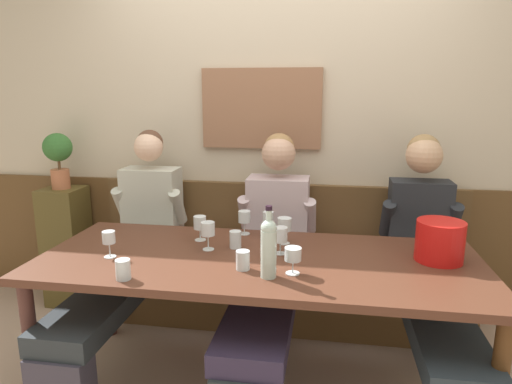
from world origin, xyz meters
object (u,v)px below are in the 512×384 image
(person_right_seat, at_px, (429,261))
(wine_glass_mid_left, at_px, (208,230))
(wine_glass_by_bottle, at_px, (269,219))
(water_tumbler_right, at_px, (123,269))
(water_tumbler_center, at_px, (235,239))
(water_tumbler_left, at_px, (243,260))
(wine_glass_left_end, at_px, (284,225))
(person_center_right_seat, at_px, (131,246))
(wine_glass_near_bucket, at_px, (244,218))
(potted_plant, at_px, (58,154))
(wine_glass_center_front, at_px, (293,256))
(wine_glass_right_end, at_px, (109,238))
(person_center_left_seat, at_px, (271,251))
(wine_glass_mid_right, at_px, (280,236))
(wine_glass_center_rear, at_px, (200,224))
(wine_bottle_green_tall, at_px, (269,246))
(ice_bucket, at_px, (440,241))
(wall_bench, at_px, (275,282))
(dining_table, at_px, (258,271))

(person_right_seat, bearing_deg, wine_glass_mid_left, -166.51)
(wine_glass_mid_left, bearing_deg, wine_glass_by_bottle, 46.07)
(water_tumbler_right, relative_size, water_tumbler_center, 0.99)
(water_tumbler_left, bearing_deg, wine_glass_by_bottle, 84.58)
(wine_glass_by_bottle, bearing_deg, wine_glass_left_end, -51.17)
(person_center_right_seat, bearing_deg, wine_glass_near_bucket, 0.60)
(potted_plant, bearing_deg, person_center_right_seat, -30.56)
(person_center_right_seat, height_order, wine_glass_mid_left, person_center_right_seat)
(person_right_seat, relative_size, wine_glass_center_front, 10.76)
(wine_glass_right_end, xyz_separation_m, water_tumbler_center, (0.60, 0.24, -0.05))
(wine_glass_by_bottle, relative_size, wine_glass_mid_left, 0.93)
(person_center_left_seat, distance_m, person_right_seat, 0.89)
(wine_glass_by_bottle, distance_m, water_tumbler_left, 0.53)
(wine_glass_mid_right, bearing_deg, wine_glass_center_rear, 163.30)
(wine_glass_mid_left, xyz_separation_m, wine_glass_center_rear, (-0.09, 0.14, -0.01))
(wine_bottle_green_tall, distance_m, wine_glass_center_rear, 0.64)
(person_right_seat, bearing_deg, person_center_right_seat, 179.96)
(wine_glass_center_front, bearing_deg, wine_glass_mid_left, 152.15)
(wine_glass_near_bucket, bearing_deg, potted_plant, 163.95)
(ice_bucket, relative_size, wine_glass_mid_right, 1.64)
(wine_glass_left_end, bearing_deg, person_right_seat, 8.70)
(wall_bench, bearing_deg, water_tumbler_right, -116.71)
(wine_glass_mid_right, bearing_deg, person_center_right_seat, 163.51)
(wine_glass_by_bottle, bearing_deg, wine_glass_center_rear, -157.67)
(person_center_right_seat, xyz_separation_m, ice_bucket, (1.75, -0.25, 0.22))
(wall_bench, distance_m, wine_bottle_green_tall, 1.15)
(water_tumbler_left, relative_size, water_tumbler_center, 0.98)
(dining_table, bearing_deg, water_tumbler_left, -106.12)
(wine_glass_center_front, height_order, water_tumbler_left, wine_glass_center_front)
(wine_glass_near_bucket, bearing_deg, wine_glass_left_end, -27.76)
(water_tumbler_left, bearing_deg, person_center_left_seat, 83.08)
(dining_table, xyz_separation_m, potted_plant, (-1.57, 0.77, 0.46))
(wine_glass_near_bucket, xyz_separation_m, wine_glass_mid_right, (0.25, -0.29, -0.00))
(wine_glass_mid_right, relative_size, water_tumbler_center, 1.53)
(ice_bucket, bearing_deg, person_center_left_seat, 163.09)
(wine_glass_left_end, bearing_deg, wine_glass_by_bottle, 128.83)
(wall_bench, distance_m, ice_bucket, 1.23)
(wine_glass_by_bottle, xyz_separation_m, wine_glass_right_end, (-0.75, -0.48, -0.00))
(dining_table, relative_size, wine_glass_by_bottle, 15.77)
(person_center_left_seat, distance_m, wine_glass_left_end, 0.27)
(wine_glass_near_bucket, distance_m, wine_glass_left_end, 0.28)
(wine_glass_by_bottle, relative_size, water_tumbler_center, 1.52)
(ice_bucket, height_order, wine_glass_mid_right, ice_bucket)
(person_center_right_seat, bearing_deg, person_center_left_seat, 0.97)
(wall_bench, relative_size, person_center_left_seat, 1.86)
(wall_bench, relative_size, person_center_right_seat, 1.87)
(person_center_right_seat, relative_size, water_tumbler_left, 14.81)
(person_center_left_seat, relative_size, wine_glass_mid_right, 9.56)
(water_tumbler_center, bearing_deg, person_center_left_seat, 56.88)
(ice_bucket, relative_size, wine_glass_right_end, 1.71)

